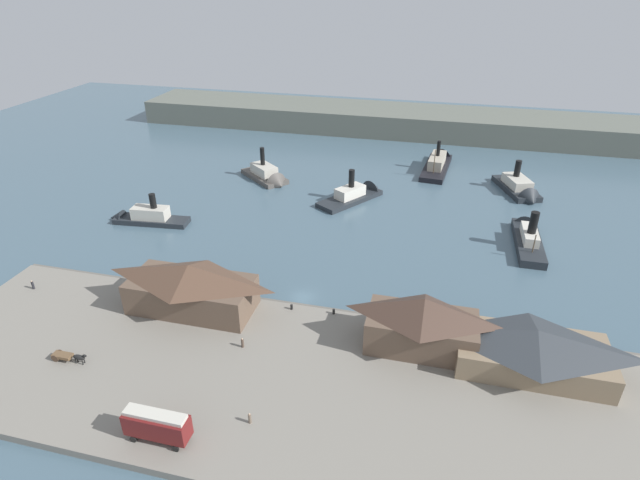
{
  "coord_description": "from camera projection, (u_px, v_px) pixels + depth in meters",
  "views": [
    {
      "loc": [
        21.65,
        -73.71,
        53.65
      ],
      "look_at": [
        -1.43,
        18.6,
        2.0
      ],
      "focal_mm": 28.51,
      "sensor_mm": 36.0,
      "label": 1
    }
  ],
  "objects": [
    {
      "name": "ground_plane",
      "position": [
        303.0,
        297.0,
        93.06
      ],
      "size": [
        320.0,
        320.0,
        0.0
      ],
      "primitive_type": "plane",
      "color": "#476070"
    },
    {
      "name": "quay_promenade",
      "position": [
        262.0,
        378.0,
        74.02
      ],
      "size": [
        110.0,
        36.0,
        1.2
      ],
      "primitive_type": "cube",
      "color": "gray",
      "rests_on": "ground"
    },
    {
      "name": "seawall_edge",
      "position": [
        297.0,
        306.0,
        89.75
      ],
      "size": [
        110.0,
        0.8,
        1.0
      ],
      "primitive_type": "cube",
      "color": "#666159",
      "rests_on": "ground"
    },
    {
      "name": "ferry_shed_west_terminal",
      "position": [
        191.0,
        287.0,
        86.14
      ],
      "size": [
        21.54,
        9.92,
        8.65
      ],
      "color": "brown",
      "rests_on": "quay_promenade"
    },
    {
      "name": "ferry_shed_customs_shed",
      "position": [
        422.0,
        323.0,
        77.19
      ],
      "size": [
        16.95,
        8.93,
        8.95
      ],
      "color": "brown",
      "rests_on": "quay_promenade"
    },
    {
      "name": "ferry_shed_central_terminal",
      "position": [
        534.0,
        348.0,
        73.73
      ],
      "size": [
        21.88,
        11.28,
        6.71
      ],
      "color": "#847056",
      "rests_on": "quay_promenade"
    },
    {
      "name": "street_tram",
      "position": [
        157.0,
        424.0,
        62.65
      ],
      "size": [
        8.32,
        2.73,
        4.42
      ],
      "color": "maroon",
      "rests_on": "quay_promenade"
    },
    {
      "name": "horse_cart",
      "position": [
        69.0,
        356.0,
        75.93
      ],
      "size": [
        5.87,
        1.44,
        1.87
      ],
      "color": "brown",
      "rests_on": "quay_promenade"
    },
    {
      "name": "pedestrian_at_waters_edge",
      "position": [
        243.0,
        343.0,
        78.81
      ],
      "size": [
        0.42,
        0.42,
        1.72
      ],
      "color": "#4C3D33",
      "rests_on": "quay_promenade"
    },
    {
      "name": "pedestrian_standing_center",
      "position": [
        33.0,
        285.0,
        93.04
      ],
      "size": [
        0.44,
        0.44,
        1.77
      ],
      "color": "#232328",
      "rests_on": "quay_promenade"
    },
    {
      "name": "pedestrian_near_west_shed",
      "position": [
        250.0,
        418.0,
        65.74
      ],
      "size": [
        0.41,
        0.41,
        1.66
      ],
      "color": "#6B5B4C",
      "rests_on": "quay_promenade"
    },
    {
      "name": "mooring_post_center_west",
      "position": [
        132.0,
        283.0,
        94.18
      ],
      "size": [
        0.44,
        0.44,
        0.9
      ],
      "primitive_type": "cylinder",
      "color": "black",
      "rests_on": "quay_promenade"
    },
    {
      "name": "mooring_post_east",
      "position": [
        292.0,
        307.0,
        87.66
      ],
      "size": [
        0.44,
        0.44,
        0.9
      ],
      "primitive_type": "cylinder",
      "color": "black",
      "rests_on": "quay_promenade"
    },
    {
      "name": "mooring_post_center_east",
      "position": [
        334.0,
        311.0,
        86.53
      ],
      "size": [
        0.44,
        0.44,
        0.9
      ],
      "primitive_type": "cylinder",
      "color": "black",
      "rests_on": "quay_promenade"
    },
    {
      "name": "ferry_moored_east",
      "position": [
        438.0,
        162.0,
        152.61
      ],
      "size": [
        8.67,
        24.96,
        11.09
      ],
      "color": "black",
      "rests_on": "ground"
    },
    {
      "name": "ferry_outer_harbor",
      "position": [
        358.0,
        193.0,
        132.26
      ],
      "size": [
        16.09,
        20.09,
        10.58
      ],
      "color": "#23282D",
      "rests_on": "ground"
    },
    {
      "name": "ferry_approaching_west",
      "position": [
        527.0,
        235.0,
        111.47
      ],
      "size": [
        5.37,
        21.84,
        10.04
      ],
      "color": "#23282D",
      "rests_on": "ground"
    },
    {
      "name": "ferry_mid_harbor",
      "position": [
        269.0,
        176.0,
        142.55
      ],
      "size": [
        17.09,
        15.8,
        11.4
      ],
      "color": "#514C47",
      "rests_on": "ground"
    },
    {
      "name": "ferry_near_quay",
      "position": [
        143.0,
        217.0,
        119.48
      ],
      "size": [
        19.51,
        6.39,
        8.94
      ],
      "color": "#23282D",
      "rests_on": "ground"
    },
    {
      "name": "ferry_approaching_east",
      "position": [
        520.0,
        189.0,
        134.27
      ],
      "size": [
        12.29,
        19.35,
        10.4
      ],
      "color": "#23282D",
      "rests_on": "ground"
    },
    {
      "name": "far_headland",
      "position": [
        385.0,
        120.0,
        184.94
      ],
      "size": [
        180.0,
        24.0,
        8.0
      ],
      "primitive_type": "cube",
      "color": "#60665B",
      "rests_on": "ground"
    }
  ]
}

